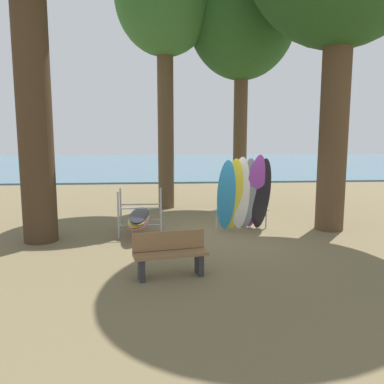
# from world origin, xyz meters

# --- Properties ---
(ground_plane) EXTENTS (80.00, 80.00, 0.00)m
(ground_plane) POSITION_xyz_m (0.00, 0.00, 0.00)
(ground_plane) COLOR brown
(lake_water) EXTENTS (80.00, 36.00, 0.10)m
(lake_water) POSITION_xyz_m (0.00, 29.92, 0.05)
(lake_water) COLOR #477084
(lake_water) RESTS_ON ground
(tree_mid_behind) EXTENTS (3.52, 3.52, 9.57)m
(tree_mid_behind) POSITION_xyz_m (-1.59, 4.29, 7.36)
(tree_mid_behind) COLOR brown
(tree_mid_behind) RESTS_ON ground
(tree_far_left_back) EXTENTS (4.04, 4.04, 9.43)m
(tree_far_left_back) POSITION_xyz_m (1.28, 4.62, 7.02)
(tree_far_left_back) COLOR brown
(tree_far_left_back) RESTS_ON ground
(leaning_board_pile) EXTENTS (1.61, 0.95, 2.19)m
(leaning_board_pile) POSITION_xyz_m (0.53, 0.40, 1.05)
(leaning_board_pile) COLOR #2D8ED1
(leaning_board_pile) RESTS_ON ground
(board_storage_rack) EXTENTS (1.15, 2.13, 1.25)m
(board_storage_rack) POSITION_xyz_m (-2.39, 0.16, 0.50)
(board_storage_rack) COLOR #9EA0A5
(board_storage_rack) RESTS_ON ground
(park_bench) EXTENTS (1.45, 0.67, 0.85)m
(park_bench) POSITION_xyz_m (-1.64, -2.99, 0.45)
(park_bench) COLOR #2D2D33
(park_bench) RESTS_ON ground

